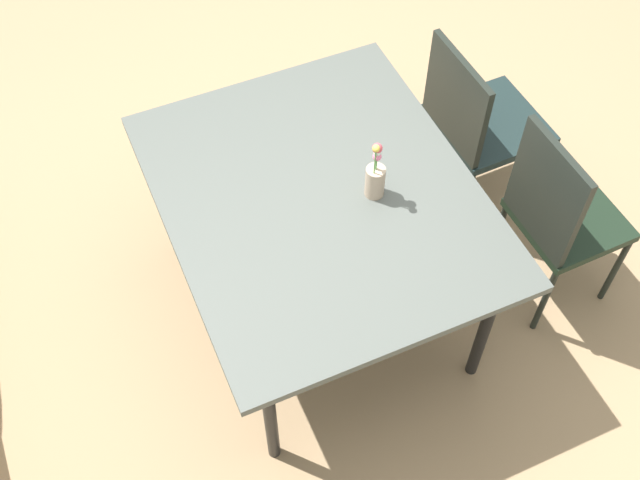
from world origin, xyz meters
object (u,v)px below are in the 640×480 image
at_px(chair_near_right, 477,119).
at_px(chair_near_left, 558,213).
at_px(dining_table, 320,204).
at_px(flower_vase, 375,177).

bearing_deg(chair_near_right, chair_near_left, -1.32).
distance_m(dining_table, chair_near_right, 1.01).
height_order(chair_near_left, flower_vase, flower_vase).
distance_m(chair_near_left, flower_vase, 0.84).
distance_m(chair_near_right, flower_vase, 0.91).
bearing_deg(flower_vase, chair_near_right, -61.90).
bearing_deg(dining_table, chair_near_right, -71.04).
relative_size(chair_near_left, chair_near_right, 1.09).
bearing_deg(dining_table, flower_vase, -110.53).
relative_size(chair_near_right, flower_vase, 3.20).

